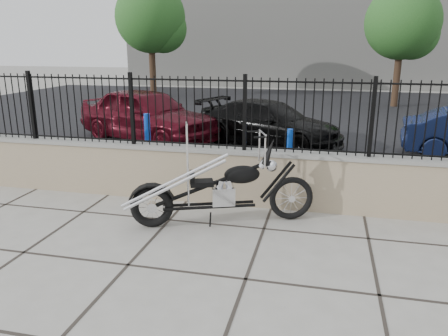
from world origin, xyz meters
name	(u,v)px	position (x,y,z in m)	size (l,w,h in m)	color
ground_plane	(128,265)	(0.00, 0.00, 0.00)	(90.00, 90.00, 0.00)	#99968E
parking_lot	(266,115)	(0.00, 12.50, 0.00)	(30.00, 30.00, 0.00)	black
retaining_wall	(188,173)	(0.00, 2.50, 0.48)	(14.00, 0.36, 0.96)	gray
iron_fence	(187,112)	(0.00, 2.50, 1.56)	(14.00, 0.08, 1.20)	black
background_building	(297,24)	(0.00, 26.50, 4.00)	(22.00, 6.00, 8.00)	beige
chopper_motorcycle	(219,173)	(0.80, 1.56, 0.81)	(2.69, 0.47, 1.61)	black
car_red	(147,115)	(-2.64, 6.95, 0.75)	(1.77, 4.41, 1.50)	#4E0B16
car_black	(269,123)	(0.80, 7.19, 0.60)	(1.68, 4.13, 1.20)	black
bollard_a	(148,138)	(-1.68, 4.70, 0.57)	(0.14, 0.14, 1.15)	#0B35B3
bollard_b	(289,152)	(1.61, 4.39, 0.50)	(0.12, 0.12, 0.99)	#0B1BA6
tree_left	(150,14)	(-6.54, 16.98, 4.12)	(3.48, 3.48, 5.88)	#382619
tree_right	(403,19)	(5.22, 16.22, 3.72)	(3.14, 3.14, 5.31)	#382619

